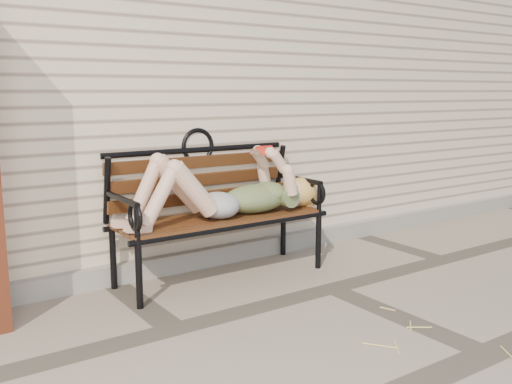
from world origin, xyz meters
TOP-DOWN VIEW (x-y plane):
  - ground at (0.00, 0.00)m, footprint 80.00×80.00m
  - house_wall at (0.00, 3.00)m, footprint 8.00×4.00m
  - foundation_strip at (0.00, 0.97)m, footprint 8.00×0.10m
  - garden_bench at (-0.52, 0.77)m, footprint 1.73×0.69m
  - reading_woman at (-0.51, 0.63)m, footprint 1.63×0.37m

SIDE VIEW (x-z plane):
  - ground at x=0.00m, z-range 0.00..0.00m
  - foundation_strip at x=0.00m, z-range 0.00..0.15m
  - garden_bench at x=-0.52m, z-range 0.07..1.18m
  - reading_woman at x=-0.51m, z-range 0.41..0.92m
  - house_wall at x=0.00m, z-range 0.00..3.00m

